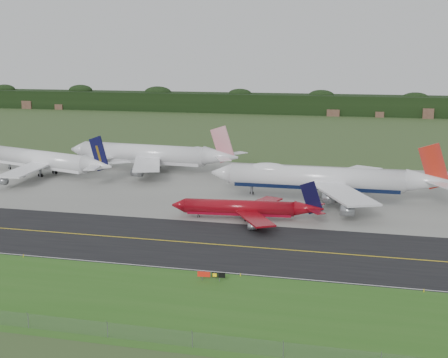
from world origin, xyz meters
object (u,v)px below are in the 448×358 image
(jet_ba_747, at_px, (325,179))
(taxiway_sign, at_px, (211,275))
(jet_red_737, at_px, (248,208))
(jet_navy_gold, at_px, (47,161))
(jet_star_tail, at_px, (152,155))

(jet_ba_747, height_order, taxiway_sign, jet_ba_747)
(jet_red_737, xyz_separation_m, jet_navy_gold, (-72.21, 36.62, 2.02))
(jet_red_737, relative_size, taxiway_sign, 7.47)
(jet_ba_747, distance_m, taxiway_sign, 67.13)
(jet_navy_gold, bearing_deg, jet_red_737, -26.89)
(jet_navy_gold, distance_m, taxiway_sign, 107.22)
(taxiway_sign, bearing_deg, jet_ba_747, 78.68)
(jet_ba_747, bearing_deg, taxiway_sign, -101.32)
(jet_ba_747, bearing_deg, jet_red_737, -121.38)
(jet_red_737, bearing_deg, jet_navy_gold, 153.11)
(jet_star_tail, relative_size, taxiway_sign, 12.65)
(jet_red_737, distance_m, taxiway_sign, 40.55)
(jet_star_tail, height_order, taxiway_sign, jet_star_tail)
(jet_navy_gold, bearing_deg, jet_ba_747, -7.41)
(jet_ba_747, xyz_separation_m, jet_star_tail, (-58.33, 26.69, -0.15))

